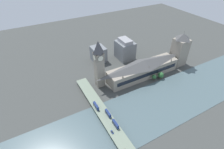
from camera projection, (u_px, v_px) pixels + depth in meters
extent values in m
plane|color=#424442|center=(144.00, 83.00, 238.03)|extent=(600.00, 600.00, 0.00)
cube|color=#4C6066|center=(165.00, 101.00, 209.84)|extent=(67.94, 360.00, 0.30)
cube|color=gray|center=(143.00, 70.00, 246.16)|extent=(23.58, 106.64, 18.12)
cube|color=black|center=(148.00, 74.00, 237.23)|extent=(0.40, 98.11, 5.43)
pyramid|color=#4C4C4C|center=(144.00, 63.00, 238.41)|extent=(23.11, 104.51, 7.96)
cone|color=gray|center=(171.00, 60.00, 247.49)|extent=(2.20, 2.20, 5.00)
cone|color=gray|center=(149.00, 67.00, 231.70)|extent=(2.20, 2.20, 5.00)
cone|color=gray|center=(123.00, 76.00, 215.91)|extent=(2.20, 2.20, 5.00)
cube|color=gray|center=(99.00, 70.00, 220.33)|extent=(10.16, 10.16, 48.70)
cube|color=gray|center=(99.00, 57.00, 208.56)|extent=(10.77, 10.77, 9.14)
cylinder|color=black|center=(101.00, 59.00, 204.87)|extent=(0.50, 7.37, 7.37)
cylinder|color=silver|center=(101.00, 59.00, 204.79)|extent=(0.62, 6.82, 6.82)
cylinder|color=black|center=(97.00, 55.00, 212.26)|extent=(0.50, 7.37, 7.37)
cylinder|color=silver|center=(97.00, 55.00, 212.33)|extent=(0.62, 6.82, 6.82)
cylinder|color=black|center=(103.00, 55.00, 210.61)|extent=(7.37, 0.50, 7.37)
cylinder|color=silver|center=(103.00, 55.00, 210.65)|extent=(6.82, 0.62, 6.82)
cylinder|color=black|center=(95.00, 58.00, 206.52)|extent=(7.37, 0.50, 7.37)
cylinder|color=silver|center=(95.00, 58.00, 206.47)|extent=(6.82, 0.62, 6.82)
pyramid|color=#424247|center=(98.00, 47.00, 201.15)|extent=(10.36, 10.36, 15.77)
cube|color=gray|center=(179.00, 52.00, 265.31)|extent=(19.40, 19.40, 41.54)
pyramid|color=#4C4C4C|center=(183.00, 36.00, 250.35)|extent=(19.40, 19.40, 8.73)
cylinder|color=#333338|center=(184.00, 32.00, 246.57)|extent=(0.30, 0.30, 4.00)
cube|color=#5D6A59|center=(110.00, 125.00, 180.02)|extent=(3.00, 11.57, 3.25)
cube|color=#5D6A59|center=(88.00, 92.00, 221.33)|extent=(3.00, 11.57, 3.25)
cube|color=gray|center=(110.00, 124.00, 178.69)|extent=(167.89, 13.61, 1.20)
cube|color=navy|center=(108.00, 114.00, 186.70)|extent=(10.51, 2.48, 1.89)
cube|color=black|center=(108.00, 114.00, 186.48)|extent=(9.46, 2.54, 0.83)
cube|color=navy|center=(108.00, 113.00, 185.48)|extent=(10.30, 2.48, 2.22)
cube|color=black|center=(108.00, 113.00, 185.42)|extent=(9.46, 2.54, 1.06)
cube|color=navy|center=(108.00, 112.00, 184.78)|extent=(10.19, 2.36, 0.16)
cylinder|color=black|center=(107.00, 111.00, 190.74)|extent=(1.06, 0.28, 1.06)
cylinder|color=black|center=(105.00, 112.00, 189.86)|extent=(1.06, 0.28, 1.06)
cylinder|color=black|center=(111.00, 117.00, 184.62)|extent=(1.06, 0.28, 1.06)
cylinder|color=black|center=(109.00, 118.00, 183.74)|extent=(1.06, 0.28, 1.06)
cube|color=navy|center=(96.00, 107.00, 195.20)|extent=(11.23, 2.44, 2.01)
cube|color=black|center=(96.00, 106.00, 194.96)|extent=(10.11, 2.50, 0.88)
cube|color=navy|center=(96.00, 105.00, 193.90)|extent=(11.01, 2.44, 2.35)
cube|color=black|center=(96.00, 105.00, 193.83)|extent=(10.11, 2.50, 1.13)
cube|color=navy|center=(96.00, 104.00, 193.16)|extent=(10.90, 2.32, 0.16)
cylinder|color=black|center=(95.00, 104.00, 199.48)|extent=(1.12, 0.28, 1.12)
cylinder|color=black|center=(93.00, 105.00, 198.62)|extent=(1.12, 0.28, 1.12)
cylinder|color=black|center=(99.00, 110.00, 192.92)|extent=(1.12, 0.28, 1.12)
cylinder|color=black|center=(97.00, 110.00, 192.06)|extent=(1.12, 0.28, 1.12)
cube|color=navy|center=(115.00, 125.00, 175.50)|extent=(10.49, 2.50, 1.95)
cube|color=black|center=(115.00, 124.00, 175.27)|extent=(9.44, 2.56, 0.86)
cube|color=navy|center=(115.00, 123.00, 174.24)|extent=(10.28, 2.50, 2.28)
cube|color=black|center=(115.00, 123.00, 174.17)|extent=(9.44, 2.56, 1.10)
cube|color=navy|center=(116.00, 123.00, 173.51)|extent=(10.17, 2.38, 0.16)
cylinder|color=black|center=(114.00, 122.00, 179.54)|extent=(1.07, 0.28, 1.07)
cylinder|color=black|center=(112.00, 123.00, 178.65)|extent=(1.07, 0.28, 1.07)
cylinder|color=black|center=(119.00, 128.00, 173.45)|extent=(1.07, 0.28, 1.07)
cylinder|color=black|center=(117.00, 129.00, 172.56)|extent=(1.07, 0.28, 1.07)
cube|color=navy|center=(112.00, 132.00, 169.60)|extent=(3.92, 1.74, 0.65)
cube|color=black|center=(112.00, 132.00, 169.20)|extent=(2.04, 1.56, 0.43)
cylinder|color=black|center=(112.00, 131.00, 171.11)|extent=(0.64, 0.22, 0.64)
cylinder|color=black|center=(111.00, 131.00, 170.51)|extent=(0.64, 0.22, 0.64)
cylinder|color=black|center=(114.00, 133.00, 168.98)|extent=(0.64, 0.22, 0.64)
cylinder|color=black|center=(112.00, 134.00, 168.37)|extent=(0.64, 0.22, 0.64)
cylinder|color=black|center=(125.00, 149.00, 155.64)|extent=(0.67, 0.22, 0.67)
cube|color=#939399|center=(125.00, 49.00, 279.89)|extent=(23.39, 14.40, 34.50)
cube|color=slate|center=(125.00, 50.00, 283.09)|extent=(29.12, 24.60, 28.82)
cube|color=slate|center=(98.00, 54.00, 278.23)|extent=(23.33, 20.23, 23.31)
cylinder|color=brown|center=(160.00, 78.00, 245.78)|extent=(0.70, 0.70, 2.36)
sphere|color=#2D6633|center=(161.00, 75.00, 243.02)|extent=(8.11, 8.11, 8.11)
cylinder|color=brown|center=(154.00, 79.00, 241.91)|extent=(0.70, 0.70, 3.34)
sphere|color=#2D6633|center=(154.00, 77.00, 239.38)|extent=(6.09, 6.09, 6.09)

